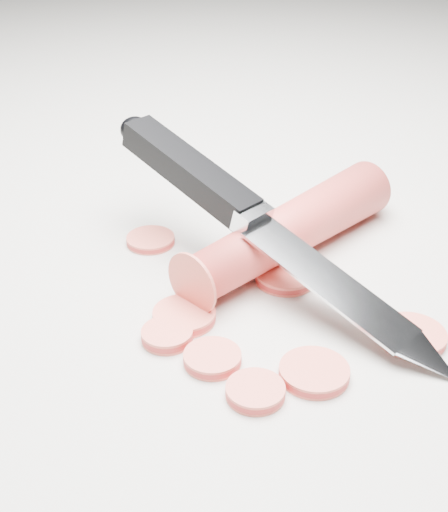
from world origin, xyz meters
The scene contains 12 objects.
ground centered at (0.00, 0.00, 0.00)m, with size 2.40×2.40×0.00m, color beige.
carrot centered at (-0.01, 0.03, 0.02)m, with size 0.03×0.03×0.18m, color red.
carrot_slice_0 centered at (-0.10, -0.01, 0.00)m, with size 0.03×0.03×0.01m, color #ED5947.
carrot_slice_1 centered at (-0.03, -0.07, 0.00)m, with size 0.04×0.04×0.01m, color #ED5947.
carrot_slice_2 centered at (0.00, 0.00, 0.00)m, with size 0.04×0.04×0.01m, color #ED5947.
carrot_slice_3 centered at (0.04, -0.10, 0.00)m, with size 0.03×0.03×0.01m, color #ED5947.
carrot_slice_4 centered at (0.09, -0.01, 0.00)m, with size 0.04×0.04×0.01m, color #ED5947.
carrot_slice_5 centered at (-0.01, 0.02, 0.00)m, with size 0.03×0.03×0.01m, color #ED5947.
carrot_slice_6 centered at (-0.02, -0.09, 0.00)m, with size 0.03×0.03×0.01m, color #ED5947.
carrot_slice_7 centered at (0.01, -0.09, 0.00)m, with size 0.03×0.03×0.01m, color #ED5947.
carrot_slice_8 centered at (0.06, -0.07, 0.00)m, with size 0.04×0.04×0.01m, color #ED5947.
kitchen_knife centered at (-0.01, -0.01, 0.04)m, with size 0.28×0.08×0.08m, color #B7B9BE, non-canonical shape.
Camera 1 is at (0.18, -0.34, 0.25)m, focal length 50.00 mm.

